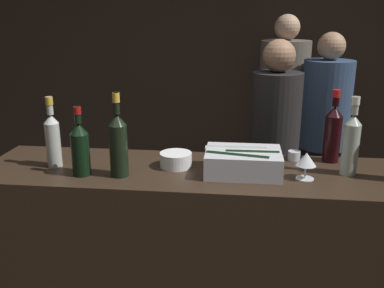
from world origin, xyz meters
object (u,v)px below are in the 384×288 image
object	(u,v)px
champagne_bottle	(118,143)
candle_votive	(294,156)
person_in_hoodie	(274,147)
red_wine_bottle_burgundy	(80,147)
person_grey_polo	(324,127)
person_blond_tee	(282,109)
red_wine_bottle_tall	(333,132)
rose_wine_bottle	(53,138)
ice_bin_with_bottles	(243,161)
wine_glass	(306,160)
white_wine_bottle	(351,142)
bowl_white	(176,159)

from	to	relation	value
champagne_bottle	candle_votive	bearing A→B (deg)	20.67
champagne_bottle	person_in_hoodie	bearing A→B (deg)	52.39
red_wine_bottle_burgundy	champagne_bottle	size ratio (longest dim) A/B	0.83
champagne_bottle	person_grey_polo	world-z (taller)	person_grey_polo
person_blond_tee	person_in_hoodie	bearing A→B (deg)	-136.36
red_wine_bottle_tall	person_blond_tee	xyz separation A→B (m)	(-0.10, 1.59, -0.23)
rose_wine_bottle	ice_bin_with_bottles	bearing A→B (deg)	0.59
person_in_hoodie	person_grey_polo	xyz separation A→B (m)	(0.44, 0.60, -0.00)
wine_glass	white_wine_bottle	size ratio (longest dim) A/B	0.34
wine_glass	red_wine_bottle_tall	distance (m)	0.32
rose_wine_bottle	person_blond_tee	size ratio (longest dim) A/B	0.19
bowl_white	person_grey_polo	bearing A→B (deg)	56.31
person_grey_polo	bowl_white	bearing A→B (deg)	25.83
person_in_hoodie	ice_bin_with_bottles	bearing A→B (deg)	159.57
wine_glass	champagne_bottle	size ratio (longest dim) A/B	0.32
red_wine_bottle_burgundy	champagne_bottle	world-z (taller)	champagne_bottle
person_in_hoodie	white_wine_bottle	bearing A→B (deg)	-169.77
white_wine_bottle	person_blond_tee	xyz separation A→B (m)	(-0.14, 1.76, -0.24)
red_wine_bottle_tall	red_wine_bottle_burgundy	bearing A→B (deg)	-164.54
person_blond_tee	person_grey_polo	world-z (taller)	person_blond_tee
person_grey_polo	person_in_hoodie	bearing A→B (deg)	23.40
red_wine_bottle_tall	wine_glass	bearing A→B (deg)	-121.19
red_wine_bottle_burgundy	candle_votive	bearing A→B (deg)	17.74
champagne_bottle	person_grey_polo	distance (m)	2.04
candle_votive	person_blond_tee	xyz separation A→B (m)	(0.08, 1.59, -0.11)
red_wine_bottle_burgundy	person_grey_polo	world-z (taller)	person_grey_polo
bowl_white	champagne_bottle	bearing A→B (deg)	-148.70
rose_wine_bottle	person_grey_polo	size ratio (longest dim) A/B	0.21
red_wine_bottle_burgundy	white_wine_bottle	xyz separation A→B (m)	(1.23, 0.15, 0.02)
ice_bin_with_bottles	champagne_bottle	xyz separation A→B (m)	(-0.56, -0.10, 0.10)
rose_wine_bottle	champagne_bottle	bearing A→B (deg)	-13.86
candle_votive	champagne_bottle	xyz separation A→B (m)	(-0.82, -0.31, 0.13)
rose_wine_bottle	candle_votive	bearing A→B (deg)	10.85
champagne_bottle	person_blond_tee	bearing A→B (deg)	64.56
white_wine_bottle	red_wine_bottle_tall	size ratio (longest dim) A/B	1.00
rose_wine_bottle	white_wine_bottle	distance (m)	1.40
white_wine_bottle	champagne_bottle	distance (m)	1.06
wine_glass	white_wine_bottle	world-z (taller)	white_wine_bottle
ice_bin_with_bottles	bowl_white	xyz separation A→B (m)	(-0.32, 0.05, -0.02)
candle_votive	red_wine_bottle_tall	distance (m)	0.22
ice_bin_with_bottles	champagne_bottle	distance (m)	0.58
white_wine_bottle	person_in_hoodie	distance (m)	0.96
candle_votive	rose_wine_bottle	world-z (taller)	rose_wine_bottle
rose_wine_bottle	red_wine_bottle_tall	size ratio (longest dim) A/B	0.95
red_wine_bottle_burgundy	red_wine_bottle_tall	xyz separation A→B (m)	(1.18, 0.33, 0.02)
champagne_bottle	person_in_hoodie	size ratio (longest dim) A/B	0.24
bowl_white	white_wine_bottle	bearing A→B (deg)	-0.42
champagne_bottle	white_wine_bottle	bearing A→B (deg)	7.58
bowl_white	person_blond_tee	xyz separation A→B (m)	(0.67, 1.76, -0.12)
ice_bin_with_bottles	person_blond_tee	distance (m)	1.85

